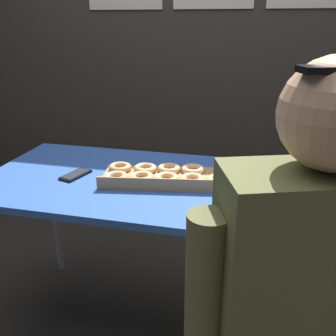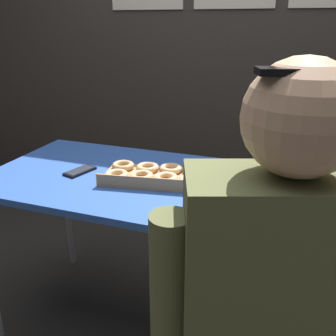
{
  "view_description": "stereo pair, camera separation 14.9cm",
  "coord_description": "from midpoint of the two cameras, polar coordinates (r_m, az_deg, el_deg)",
  "views": [
    {
      "loc": [
        0.32,
        -1.35,
        1.36
      ],
      "look_at": [
        -0.0,
        0.0,
        0.82
      ],
      "focal_mm": 40.0,
      "sensor_mm": 36.0,
      "label": 1
    },
    {
      "loc": [
        0.46,
        -1.31,
        1.36
      ],
      "look_at": [
        -0.0,
        0.0,
        0.82
      ],
      "focal_mm": 40.0,
      "sensor_mm": 36.0,
      "label": 2
    }
  ],
  "objects": [
    {
      "name": "ground_plane",
      "position": [
        1.94,
        2.45,
        -23.24
      ],
      "size": [
        12.0,
        12.0,
        0.0
      ],
      "primitive_type": "plane",
      "color": "#2D2B28"
    },
    {
      "name": "back_wall",
      "position": [
        2.62,
        11.48,
        17.59
      ],
      "size": [
        6.0,
        0.11,
        2.41
      ],
      "color": "#38332D",
      "rests_on": "ground"
    },
    {
      "name": "folding_table",
      "position": [
        1.53,
        2.86,
        -3.86
      ],
      "size": [
        1.54,
        0.7,
        0.76
      ],
      "color": "#2D56B2",
      "rests_on": "ground"
    },
    {
      "name": "donut_box",
      "position": [
        1.52,
        2.4,
        -1.28
      ],
      "size": [
        0.56,
        0.31,
        0.05
      ],
      "rotation": [
        0.0,
        0.0,
        0.17
      ],
      "color": "tan",
      "rests_on": "folding_table"
    },
    {
      "name": "coffee_urn",
      "position": [
        1.54,
        26.15,
        3.61
      ],
      "size": [
        0.19,
        0.21,
        0.4
      ],
      "color": "#939399",
      "rests_on": "folding_table"
    },
    {
      "name": "cell_phone",
      "position": [
        1.63,
        -10.76,
        -0.52
      ],
      "size": [
        0.1,
        0.15,
        0.01
      ],
      "rotation": [
        0.0,
        0.0,
        -0.28
      ],
      "color": "black",
      "rests_on": "folding_table"
    }
  ]
}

